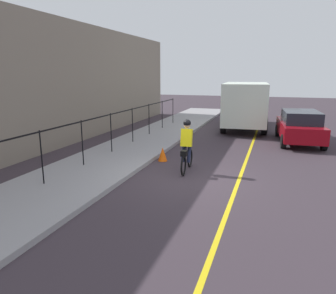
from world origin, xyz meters
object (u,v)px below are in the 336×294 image
Objects in this scene: traffic_cone_near at (163,154)px; box_truck_background at (245,103)px; cyclist_lead at (187,146)px; patrol_sedan at (300,126)px; traffic_cone_far at (188,137)px.

box_truck_background is at bearing -14.63° from traffic_cone_near.
cyclist_lead is 1.78m from traffic_cone_near.
cyclist_lead is 7.50m from patrol_sedan.
cyclist_lead is 9.90m from box_truck_background.
patrol_sedan is (6.37, -3.96, -0.09)m from cyclist_lead.
cyclist_lead is 0.27× the size of box_truck_background.
box_truck_background is 5.80m from traffic_cone_far.
traffic_cone_far is at bearing -1.13° from traffic_cone_near.
box_truck_background reaches higher than cyclist_lead.
traffic_cone_near is (-5.27, 5.21, -0.56)m from patrol_sedan.
patrol_sedan is 4.59m from box_truck_background.
patrol_sedan is at bearing -44.66° from traffic_cone_near.
patrol_sedan is at bearing -34.49° from cyclist_lead.
traffic_cone_far is at bearing 153.12° from box_truck_background.
cyclist_lead is 0.40× the size of patrol_sedan.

